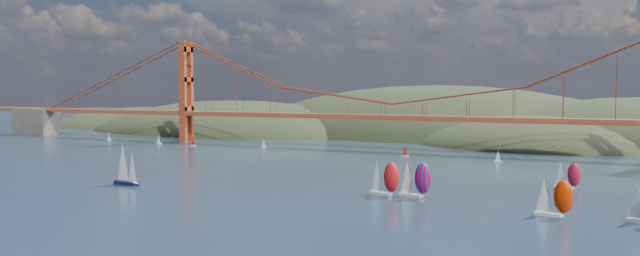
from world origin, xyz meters
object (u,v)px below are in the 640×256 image
object	(u,v)px
sloop_navy	(126,164)
racer_rwb	(414,178)
racer_0	(384,177)
racer_3	(567,175)
racer_1	(553,197)

from	to	relation	value
sloop_navy	racer_rwb	bearing A→B (deg)	19.54
racer_0	racer_3	xyz separation A→B (m)	(45.48, 33.03, -0.84)
sloop_navy	racer_0	distance (m)	79.71
racer_0	racer_rwb	world-z (taller)	racer_rwb
sloop_navy	racer_0	size ratio (longest dim) A/B	1.34
sloop_navy	racer_0	bearing A→B (deg)	20.18
racer_0	racer_rwb	bearing A→B (deg)	18.90
sloop_navy	racer_3	distance (m)	132.91
racer_1	racer_3	size ratio (longest dim) A/B	1.10
racer_1	racer_3	distance (m)	43.58
racer_0	racer_1	xyz separation A→B (m)	(45.00, -10.55, -0.40)
racer_3	racer_rwb	distance (m)	49.04
racer_0	racer_1	distance (m)	46.22
racer_1	racer_rwb	size ratio (longest dim) A/B	0.90
racer_1	racer_rwb	bearing A→B (deg)	172.66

